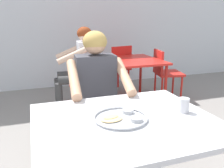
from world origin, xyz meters
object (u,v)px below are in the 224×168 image
diner_foreground (98,90)px  chair_red_right (164,70)px  table_background_red (130,64)px  patron_background (79,61)px  table_foreground (125,131)px  chair_foreground (93,106)px  chair_red_left (90,76)px  thali_tray (121,118)px  drinking_cup (184,105)px  chair_red_far (118,65)px

diner_foreground → chair_red_right: bearing=43.2°
table_background_red → patron_background: patron_background is taller
table_foreground → chair_foreground: (0.03, 0.87, -0.17)m
table_background_red → chair_red_left: bearing=-175.4°
thali_tray → chair_foreground: (0.05, 0.87, -0.25)m
patron_background → table_foreground: bearing=-93.7°
drinking_cup → chair_red_left: bearing=92.9°
table_foreground → diner_foreground: (0.01, 0.66, 0.07)m
chair_red_left → patron_background: 0.26m
drinking_cup → chair_red_far: bearing=78.2°
patron_background → chair_red_right: bearing=-0.4°
table_foreground → thali_tray: (-0.03, 0.01, 0.09)m
chair_red_left → chair_red_right: bearing=2.2°
diner_foreground → table_background_red: 1.71m
chair_red_right → chair_red_far: 0.84m
table_foreground → chair_foreground: bearing=88.3°
table_foreground → patron_background: patron_background is taller
diner_foreground → patron_background: diner_foreground is taller
table_foreground → patron_background: size_ratio=0.89×
chair_foreground → diner_foreground: diner_foreground is taller
table_foreground → chair_red_right: 2.60m
chair_foreground → chair_red_left: 1.20m
chair_foreground → chair_red_right: bearing=38.9°
diner_foreground → chair_foreground: bearing=86.3°
drinking_cup → chair_red_far: (0.57, 2.72, -0.29)m
drinking_cup → chair_red_left: (-0.10, 2.06, -0.28)m
thali_tray → patron_background: (0.16, 2.10, -0.03)m
chair_foreground → patron_background: size_ratio=0.70×
drinking_cup → chair_red_right: bearing=61.4°
thali_tray → table_background_red: 2.30m
table_background_red → chair_red_far: size_ratio=1.13×
table_background_red → chair_red_far: bearing=87.3°
diner_foreground → chair_red_far: (0.94, 2.04, -0.23)m
chair_red_left → chair_red_far: (0.67, 0.66, -0.01)m
table_foreground → chair_red_far: size_ratio=1.26×
drinking_cup → chair_red_left: chair_red_left is taller
chair_red_right → patron_background: 1.42m
chair_red_right → patron_background: patron_background is taller
table_background_red → chair_red_far: (0.03, 0.61, -0.13)m
chair_red_left → chair_foreground: bearing=-102.4°
drinking_cup → chair_red_right: 2.42m
table_foreground → chair_red_far: 2.87m
drinking_cup → thali_tray: bearing=176.5°
chair_red_right → chair_red_far: bearing=133.7°
thali_tray → table_background_red: (0.95, 2.09, -0.12)m
table_background_red → chair_red_left: 0.66m
chair_red_left → chair_red_right: 1.26m
patron_background → drinking_cup: bearing=-83.3°
chair_foreground → chair_red_left: size_ratio=0.95×
diner_foreground → chair_red_right: diner_foreground is taller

